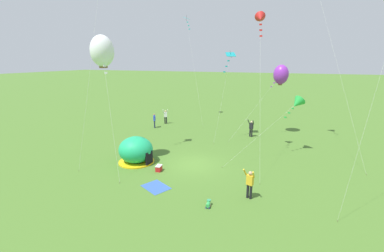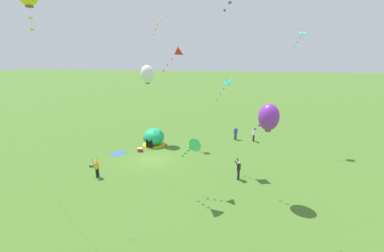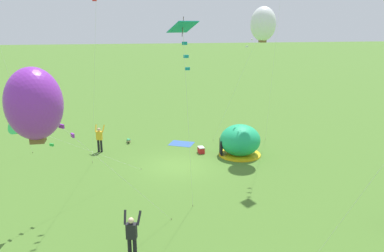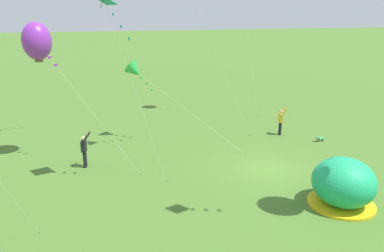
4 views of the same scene
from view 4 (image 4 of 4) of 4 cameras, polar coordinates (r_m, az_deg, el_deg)
name	(u,v)px [view 4 (image 4 of 4)]	position (r m, az deg, el deg)	size (l,w,h in m)	color
ground_plane	(267,169)	(20.31, 11.34, -6.37)	(300.00, 300.00, 0.00)	#477028
popup_tent	(343,183)	(17.25, 22.06, -8.08)	(2.81, 2.81, 2.10)	#1EAD6B
picnic_blanket	(347,165)	(21.95, 22.55, -5.57)	(1.70, 1.30, 0.01)	#3359A5
cooler_box	(323,174)	(19.81, 19.32, -6.96)	(0.42, 0.57, 0.44)	red
toddler_crawling	(319,139)	(25.26, 18.83, -1.84)	(0.29, 0.55, 0.32)	green
person_center_field	(84,149)	(20.56, -16.09, -3.44)	(0.70, 0.58, 1.89)	black
person_arms_raised	(281,120)	(25.66, 13.36, 0.84)	(0.70, 0.59, 1.89)	black
kite_green	(135,71)	(24.01, -8.63, 8.30)	(5.76, 6.26, 5.04)	silver
kite_purple	(37,41)	(21.93, -22.58, 11.83)	(5.06, 5.32, 7.46)	silver
kite_teal	(108,7)	(17.18, -12.71, 17.23)	(1.43, 2.96, 8.80)	silver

